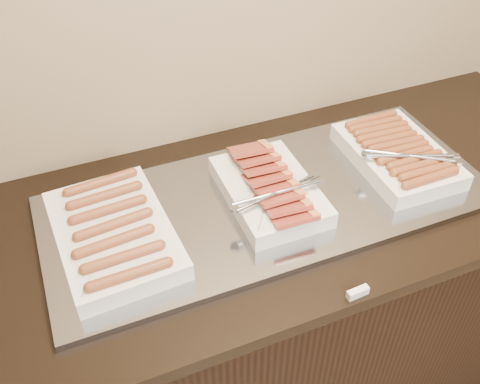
% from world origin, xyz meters
% --- Properties ---
extents(counter, '(2.06, 0.76, 0.90)m').
position_xyz_m(counter, '(0.00, 2.13, 0.45)').
color(counter, black).
rests_on(counter, ground).
extents(warming_tray, '(1.20, 0.50, 0.02)m').
position_xyz_m(warming_tray, '(-0.00, 2.13, 0.91)').
color(warming_tray, gray).
rests_on(warming_tray, counter).
extents(dish_left, '(0.29, 0.41, 0.07)m').
position_xyz_m(dish_left, '(-0.42, 2.13, 0.95)').
color(dish_left, white).
rests_on(dish_left, warming_tray).
extents(dish_center, '(0.27, 0.36, 0.09)m').
position_xyz_m(dish_center, '(-0.00, 2.13, 0.95)').
color(dish_center, white).
rests_on(dish_center, warming_tray).
extents(dish_right, '(0.26, 0.36, 0.08)m').
position_xyz_m(dish_right, '(0.40, 2.13, 0.95)').
color(dish_right, white).
rests_on(dish_right, warming_tray).
extents(label_holder, '(0.05, 0.02, 0.02)m').
position_xyz_m(label_holder, '(0.05, 1.77, 0.91)').
color(label_holder, white).
rests_on(label_holder, counter).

